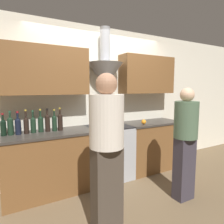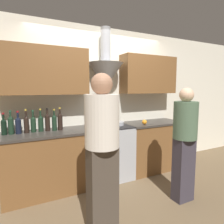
{
  "view_description": "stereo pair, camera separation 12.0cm",
  "coord_description": "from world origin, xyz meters",
  "px_view_note": "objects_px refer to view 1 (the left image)",
  "views": [
    {
      "loc": [
        -1.58,
        -2.56,
        1.54
      ],
      "look_at": [
        0.0,
        0.25,
        1.16
      ],
      "focal_mm": 32.0,
      "sensor_mm": 36.0,
      "label": 1
    },
    {
      "loc": [
        -1.48,
        -2.62,
        1.54
      ],
      "look_at": [
        0.0,
        0.25,
        1.16
      ],
      "focal_mm": 32.0,
      "sensor_mm": 36.0,
      "label": 2
    }
  ],
  "objects_px": {
    "wine_bottle_4": "(33,124)",
    "mixing_bowl": "(116,123)",
    "wine_bottle_5": "(41,123)",
    "person_foreground_right": "(185,139)",
    "wine_bottle_6": "(48,122)",
    "wine_bottle_1": "(10,125)",
    "stock_pot": "(101,123)",
    "wine_bottle_3": "(26,124)",
    "wine_bottle_8": "(60,121)",
    "wine_bottle_7": "(54,122)",
    "stove_range": "(109,152)",
    "wine_bottle_2": "(18,125)",
    "wine_bottle_0": "(3,127)",
    "orange_fruit": "(144,122)",
    "person_foreground_left": "(107,148)"
  },
  "relations": [
    {
      "from": "wine_bottle_4",
      "to": "wine_bottle_6",
      "type": "bearing_deg",
      "value": -1.87
    },
    {
      "from": "wine_bottle_0",
      "to": "wine_bottle_5",
      "type": "distance_m",
      "value": 0.48
    },
    {
      "from": "wine_bottle_0",
      "to": "wine_bottle_6",
      "type": "distance_m",
      "value": 0.58
    },
    {
      "from": "wine_bottle_4",
      "to": "wine_bottle_6",
      "type": "distance_m",
      "value": 0.2
    },
    {
      "from": "wine_bottle_3",
      "to": "wine_bottle_4",
      "type": "distance_m",
      "value": 0.09
    },
    {
      "from": "stove_range",
      "to": "wine_bottle_0",
      "type": "distance_m",
      "value": 1.67
    },
    {
      "from": "orange_fruit",
      "to": "wine_bottle_8",
      "type": "bearing_deg",
      "value": 171.61
    },
    {
      "from": "person_foreground_left",
      "to": "wine_bottle_3",
      "type": "bearing_deg",
      "value": 116.54
    },
    {
      "from": "wine_bottle_7",
      "to": "orange_fruit",
      "type": "bearing_deg",
      "value": -7.91
    },
    {
      "from": "wine_bottle_1",
      "to": "wine_bottle_6",
      "type": "xyz_separation_m",
      "value": [
        0.49,
        -0.0,
        0.0
      ]
    },
    {
      "from": "stock_pot",
      "to": "wine_bottle_0",
      "type": "bearing_deg",
      "value": 175.96
    },
    {
      "from": "wine_bottle_1",
      "to": "orange_fruit",
      "type": "distance_m",
      "value": 2.11
    },
    {
      "from": "wine_bottle_7",
      "to": "stock_pot",
      "type": "xyz_separation_m",
      "value": [
        0.74,
        -0.08,
        -0.07
      ]
    },
    {
      "from": "wine_bottle_7",
      "to": "wine_bottle_3",
      "type": "bearing_deg",
      "value": 178.58
    },
    {
      "from": "wine_bottle_1",
      "to": "wine_bottle_4",
      "type": "distance_m",
      "value": 0.29
    },
    {
      "from": "stove_range",
      "to": "wine_bottle_2",
      "type": "xyz_separation_m",
      "value": [
        -1.39,
        0.07,
        0.58
      ]
    },
    {
      "from": "wine_bottle_6",
      "to": "wine_bottle_2",
      "type": "bearing_deg",
      "value": -178.91
    },
    {
      "from": "wine_bottle_0",
      "to": "wine_bottle_7",
      "type": "bearing_deg",
      "value": -1.78
    },
    {
      "from": "wine_bottle_7",
      "to": "person_foreground_left",
      "type": "height_order",
      "value": "person_foreground_left"
    },
    {
      "from": "wine_bottle_3",
      "to": "wine_bottle_6",
      "type": "distance_m",
      "value": 0.29
    },
    {
      "from": "wine_bottle_4",
      "to": "person_foreground_right",
      "type": "height_order",
      "value": "person_foreground_right"
    },
    {
      "from": "wine_bottle_5",
      "to": "wine_bottle_0",
      "type": "bearing_deg",
      "value": -179.29
    },
    {
      "from": "stove_range",
      "to": "person_foreground_left",
      "type": "relative_size",
      "value": 0.54
    },
    {
      "from": "wine_bottle_5",
      "to": "person_foreground_right",
      "type": "xyz_separation_m",
      "value": [
        1.68,
        -1.18,
        -0.19
      ]
    },
    {
      "from": "wine_bottle_2",
      "to": "wine_bottle_8",
      "type": "distance_m",
      "value": 0.58
    },
    {
      "from": "wine_bottle_3",
      "to": "wine_bottle_8",
      "type": "height_order",
      "value": "wine_bottle_8"
    },
    {
      "from": "stock_pot",
      "to": "mixing_bowl",
      "type": "distance_m",
      "value": 0.32
    },
    {
      "from": "wine_bottle_4",
      "to": "wine_bottle_7",
      "type": "relative_size",
      "value": 0.99
    },
    {
      "from": "wine_bottle_3",
      "to": "wine_bottle_8",
      "type": "bearing_deg",
      "value": -1.11
    },
    {
      "from": "wine_bottle_7",
      "to": "stock_pot",
      "type": "height_order",
      "value": "wine_bottle_7"
    },
    {
      "from": "wine_bottle_0",
      "to": "wine_bottle_7",
      "type": "relative_size",
      "value": 0.94
    },
    {
      "from": "wine_bottle_2",
      "to": "wine_bottle_1",
      "type": "bearing_deg",
      "value": 172.43
    },
    {
      "from": "wine_bottle_7",
      "to": "mixing_bowl",
      "type": "xyz_separation_m",
      "value": [
        1.05,
        -0.03,
        -0.1
      ]
    },
    {
      "from": "stove_range",
      "to": "wine_bottle_7",
      "type": "xyz_separation_m",
      "value": [
        -0.89,
        0.06,
        0.58
      ]
    },
    {
      "from": "wine_bottle_1",
      "to": "wine_bottle_7",
      "type": "distance_m",
      "value": 0.59
    },
    {
      "from": "wine_bottle_1",
      "to": "stock_pot",
      "type": "height_order",
      "value": "wine_bottle_1"
    },
    {
      "from": "mixing_bowl",
      "to": "wine_bottle_4",
      "type": "bearing_deg",
      "value": 177.61
    },
    {
      "from": "stove_range",
      "to": "wine_bottle_7",
      "type": "relative_size",
      "value": 2.79
    },
    {
      "from": "wine_bottle_7",
      "to": "stove_range",
      "type": "bearing_deg",
      "value": -3.87
    },
    {
      "from": "wine_bottle_0",
      "to": "wine_bottle_2",
      "type": "xyz_separation_m",
      "value": [
        0.18,
        -0.01,
        0.01
      ]
    },
    {
      "from": "stock_pot",
      "to": "mixing_bowl",
      "type": "bearing_deg",
      "value": 8.13
    },
    {
      "from": "wine_bottle_3",
      "to": "person_foreground_left",
      "type": "distance_m",
      "value": 1.39
    },
    {
      "from": "wine_bottle_7",
      "to": "wine_bottle_1",
      "type": "bearing_deg",
      "value": 177.93
    },
    {
      "from": "wine_bottle_0",
      "to": "wine_bottle_8",
      "type": "relative_size",
      "value": 0.88
    },
    {
      "from": "wine_bottle_3",
      "to": "person_foreground_left",
      "type": "xyz_separation_m",
      "value": [
        0.62,
        -1.24,
        -0.11
      ]
    },
    {
      "from": "wine_bottle_3",
      "to": "wine_bottle_8",
      "type": "relative_size",
      "value": 0.99
    },
    {
      "from": "stove_range",
      "to": "wine_bottle_6",
      "type": "xyz_separation_m",
      "value": [
        -0.99,
        0.08,
        0.59
      ]
    },
    {
      "from": "wine_bottle_5",
      "to": "wine_bottle_1",
      "type": "bearing_deg",
      "value": -179.16
    },
    {
      "from": "wine_bottle_0",
      "to": "person_foreground_left",
      "type": "distance_m",
      "value": 1.55
    },
    {
      "from": "wine_bottle_4",
      "to": "mixing_bowl",
      "type": "distance_m",
      "value": 1.35
    }
  ]
}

